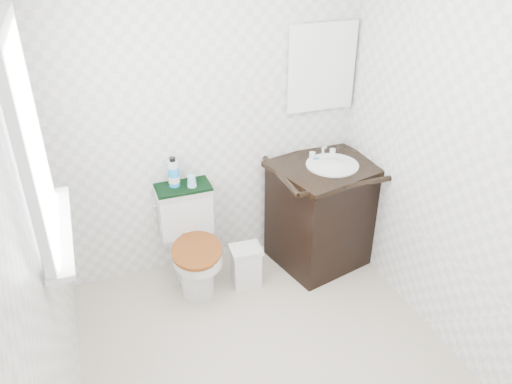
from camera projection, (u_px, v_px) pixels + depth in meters
floor at (273, 367)px, 3.02m from camera, size 2.40×2.40×0.00m
wall_back at (211, 114)px, 3.42m from camera, size 2.40×0.00×2.40m
wall_left at (37, 240)px, 2.10m from camera, size 0.00×2.40×2.40m
wall_right at (460, 161)px, 2.77m from camera, size 0.00×2.40×2.40m
window at (27, 140)px, 2.15m from camera, size 0.02×0.70×0.90m
mirror at (321, 68)px, 3.52m from camera, size 0.50×0.02×0.60m
toilet at (191, 244)px, 3.58m from camera, size 0.41×0.64×0.72m
vanity at (323, 210)px, 3.78m from camera, size 0.85×0.77×0.92m
trash_bin at (246, 265)px, 3.63m from camera, size 0.23×0.19×0.32m
towel at (183, 187)px, 3.48m from camera, size 0.38×0.22×0.02m
mouthwash_bottle at (174, 173)px, 3.43m from camera, size 0.08×0.08×0.22m
cup at (192, 181)px, 3.45m from camera, size 0.07×0.07×0.08m
soap_bar at (316, 159)px, 3.65m from camera, size 0.07×0.04×0.02m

